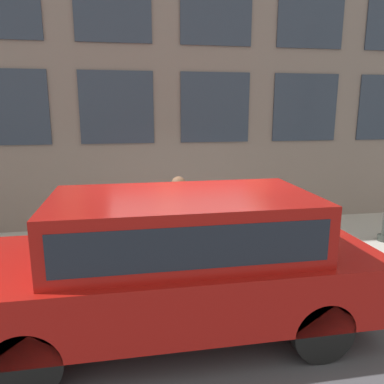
# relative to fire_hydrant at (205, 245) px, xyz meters

# --- Properties ---
(ground_plane) EXTENTS (80.00, 80.00, 0.00)m
(ground_plane) POSITION_rel_fire_hydrant_xyz_m (-0.36, 0.35, -0.51)
(ground_plane) COLOR #47474C
(sidewalk) EXTENTS (2.88, 60.00, 0.14)m
(sidewalk) POSITION_rel_fire_hydrant_xyz_m (1.08, 0.35, -0.44)
(sidewalk) COLOR #B2ADA3
(sidewalk) RESTS_ON ground_plane
(building_facade) EXTENTS (0.33, 40.00, 9.56)m
(building_facade) POSITION_rel_fire_hydrant_xyz_m (2.67, 0.35, 4.26)
(building_facade) COLOR gray
(building_facade) RESTS_ON ground_plane
(fire_hydrant) EXTENTS (0.37, 0.47, 0.73)m
(fire_hydrant) POSITION_rel_fire_hydrant_xyz_m (0.00, 0.00, 0.00)
(fire_hydrant) COLOR gray
(fire_hydrant) RESTS_ON sidewalk
(person) EXTENTS (0.38, 0.25, 1.58)m
(person) POSITION_rel_fire_hydrant_xyz_m (0.11, 0.44, 0.58)
(person) COLOR #232328
(person) RESTS_ON sidewalk
(parked_truck_red_near) EXTENTS (1.94, 5.11, 1.82)m
(parked_truck_red_near) POSITION_rel_fire_hydrant_xyz_m (-1.67, 0.71, 0.53)
(parked_truck_red_near) COLOR black
(parked_truck_red_near) RESTS_ON ground_plane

